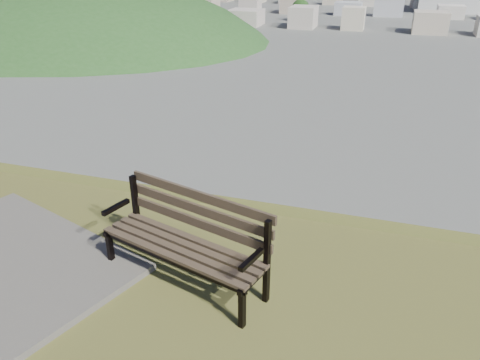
% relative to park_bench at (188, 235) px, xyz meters
% --- Properties ---
extents(park_bench, '(1.94, 1.08, 0.97)m').
position_rel_park_bench_xyz_m(park_bench, '(0.00, 0.00, 0.00)').
color(park_bench, '#49382A').
rests_on(park_bench, hilltop_mesa).
extents(arena, '(61.40, 29.89, 25.15)m').
position_rel_park_bench_xyz_m(arena, '(40.69, 280.54, -19.62)').
color(arena, beige).
rests_on(arena, ground).
extents(green_wooded_hill, '(167.89, 134.31, 83.94)m').
position_rel_park_bench_xyz_m(green_wooded_hill, '(-109.94, 145.37, -25.42)').
color(green_wooded_hill, '#1E4319').
rests_on(green_wooded_hill, ground).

